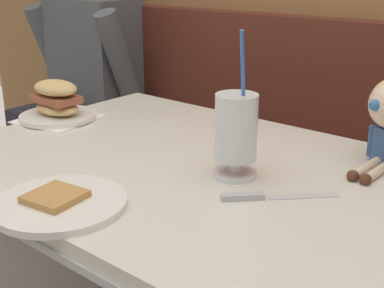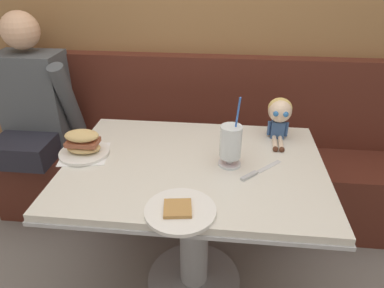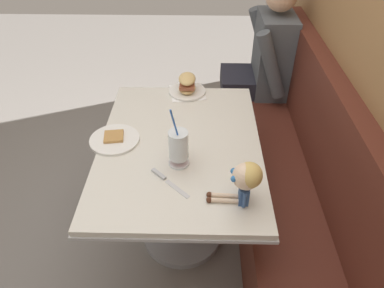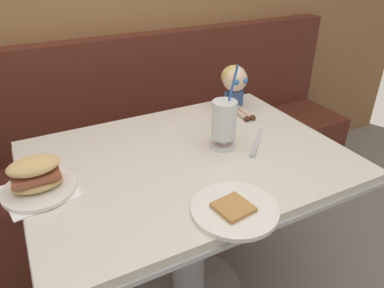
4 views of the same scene
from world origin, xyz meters
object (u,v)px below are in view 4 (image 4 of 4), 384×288
(toast_plate, at_px, (234,209))
(butter_knife, at_px, (255,146))
(sandwich_plate, at_px, (37,179))
(seated_doll, at_px, (235,81))
(milkshake_glass, at_px, (224,122))

(toast_plate, bearing_deg, butter_knife, 45.11)
(toast_plate, bearing_deg, sandwich_plate, 143.74)
(butter_knife, distance_m, seated_doll, 0.38)
(sandwich_plate, height_order, seated_doll, seated_doll)
(milkshake_glass, height_order, sandwich_plate, milkshake_glass)
(milkshake_glass, bearing_deg, toast_plate, -116.49)
(toast_plate, bearing_deg, seated_doll, 57.29)
(toast_plate, distance_m, butter_knife, 0.38)
(toast_plate, distance_m, seated_doll, 0.73)
(milkshake_glass, distance_m, sandwich_plate, 0.65)
(seated_doll, bearing_deg, butter_knife, -109.86)
(toast_plate, relative_size, milkshake_glass, 0.79)
(milkshake_glass, distance_m, butter_knife, 0.15)
(toast_plate, height_order, milkshake_glass, milkshake_glass)
(sandwich_plate, bearing_deg, milkshake_glass, -1.58)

